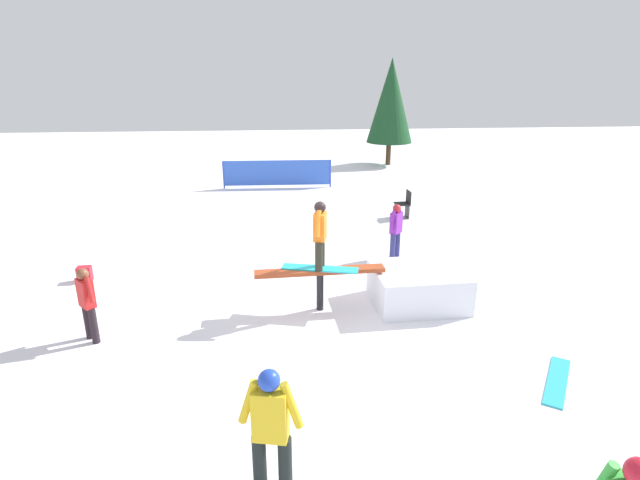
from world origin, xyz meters
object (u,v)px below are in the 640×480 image
at_px(main_rider_on_rail, 320,237).
at_px(bystander_purple, 396,228).
at_px(folding_chair, 404,205).
at_px(bystander_red, 87,301).
at_px(rail_feature, 320,275).
at_px(backpack_on_snow, 85,274).
at_px(pine_tree_near, 391,101).
at_px(loose_snowboard_cyan, 557,381).
at_px(bystander_yellow, 271,426).

xyz_separation_m(main_rider_on_rail, bystander_purple, (-2.12, -2.67, -0.75)).
height_order(main_rider_on_rail, folding_chair, main_rider_on_rail).
relative_size(main_rider_on_rail, bystander_red, 1.10).
relative_size(rail_feature, bystander_red, 1.87).
distance_m(folding_chair, backpack_on_snow, 9.42).
bearing_deg(backpack_on_snow, bystander_red, 107.56).
distance_m(bystander_red, bystander_purple, 7.15).
height_order(folding_chair, pine_tree_near, pine_tree_near).
xyz_separation_m(main_rider_on_rail, backpack_on_snow, (5.17, -1.85, -1.36)).
bearing_deg(loose_snowboard_cyan, bystander_yellow, -34.28).
bearing_deg(pine_tree_near, backpack_on_snow, 53.72).
relative_size(main_rider_on_rail, backpack_on_snow, 4.43).
height_order(bystander_purple, loose_snowboard_cyan, bystander_purple).
distance_m(loose_snowboard_cyan, folding_chair, 8.89).
relative_size(bystander_purple, loose_snowboard_cyan, 1.00).
bearing_deg(pine_tree_near, loose_snowboard_cyan, 85.96).
bearing_deg(bystander_yellow, rail_feature, 90.81).
xyz_separation_m(bystander_purple, loose_snowboard_cyan, (-1.30, 5.40, -0.77)).
bearing_deg(bystander_red, bystander_yellow, -1.16).
bearing_deg(folding_chair, backpack_on_snow, -66.03).
height_order(rail_feature, bystander_purple, bystander_purple).
distance_m(bystander_red, pine_tree_near, 18.51).
relative_size(bystander_red, pine_tree_near, 0.27).
bearing_deg(pine_tree_near, rail_feature, 72.91).
relative_size(rail_feature, pine_tree_near, 0.51).
height_order(loose_snowboard_cyan, backpack_on_snow, backpack_on_snow).
distance_m(bystander_yellow, folding_chair, 11.38).
bearing_deg(bystander_yellow, pine_tree_near, 86.59).
distance_m(main_rider_on_rail, bystander_red, 4.26).
relative_size(backpack_on_snow, pine_tree_near, 0.07).
relative_size(loose_snowboard_cyan, pine_tree_near, 0.28).
relative_size(main_rider_on_rail, folding_chair, 1.71).
distance_m(rail_feature, folding_chair, 6.94).
height_order(rail_feature, loose_snowboard_cyan, rail_feature).
bearing_deg(backpack_on_snow, pine_tree_near, -130.33).
height_order(bystander_red, loose_snowboard_cyan, bystander_red).
bearing_deg(bystander_yellow, backpack_on_snow, 136.47).
height_order(rail_feature, bystander_yellow, bystander_yellow).
bearing_deg(backpack_on_snow, folding_chair, -156.86).
bearing_deg(backpack_on_snow, bystander_yellow, 119.95).
distance_m(bystander_yellow, bystander_purple, 7.74).
distance_m(backpack_on_snow, pine_tree_near, 16.92).
bearing_deg(backpack_on_snow, loose_snowboard_cyan, 147.89).
bearing_deg(backpack_on_snow, main_rider_on_rail, 156.27).
bearing_deg(rail_feature, bystander_yellow, 75.49).
height_order(backpack_on_snow, pine_tree_near, pine_tree_near).
xyz_separation_m(rail_feature, bystander_yellow, (0.92, 4.45, 0.16)).
distance_m(main_rider_on_rail, pine_tree_near, 16.07).
bearing_deg(folding_chair, bystander_purple, -20.46).
bearing_deg(bystander_red, loose_snowboard_cyan, 33.33).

